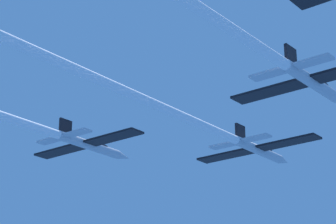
# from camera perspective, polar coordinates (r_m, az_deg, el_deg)

# --- Properties ---
(jet_lead) EXTENTS (17.90, 62.50, 2.97)m
(jet_lead) POSITION_cam_1_polar(r_m,az_deg,el_deg) (77.29, 0.30, 0.03)
(jet_lead) COLOR #B2BAC6
(jet_left_wing) EXTENTS (17.90, 52.26, 2.97)m
(jet_left_wing) POSITION_cam_1_polar(r_m,az_deg,el_deg) (81.93, -13.51, -0.36)
(jet_left_wing) COLOR #B2BAC6
(jet_right_wing) EXTENTS (17.90, 57.60, 2.97)m
(jet_right_wing) POSITION_cam_1_polar(r_m,az_deg,el_deg) (58.61, 4.48, 7.40)
(jet_right_wing) COLOR #B2BAC6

